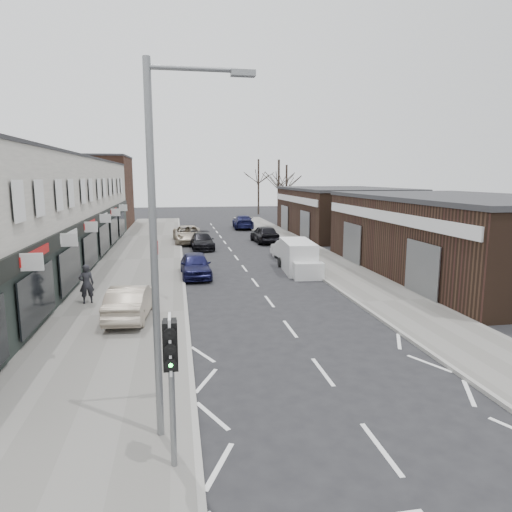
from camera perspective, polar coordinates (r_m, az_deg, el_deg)
name	(u,v)px	position (r m, az deg, el deg)	size (l,w,h in m)	color
ground	(347,404)	(12.65, 11.28, -17.66)	(160.00, 160.00, 0.00)	black
pavement_left	(141,260)	(33.02, -14.18, -0.46)	(5.50, 64.00, 0.12)	slate
pavement_right	(312,255)	(34.39, 7.06, 0.18)	(3.50, 64.00, 0.12)	slate
shop_terrace_left	(22,214)	(31.40, -27.19, 4.66)	(8.00, 41.00, 7.10)	silver
brick_block_far	(94,193)	(56.22, -19.60, 7.46)	(8.00, 10.00, 8.00)	#482A1E
right_unit_near	(462,237)	(29.80, 24.30, 2.14)	(10.00, 18.00, 4.50)	#332117
right_unit_far	(342,212)	(47.59, 10.71, 5.41)	(10.00, 16.00, 4.50)	#332117
tree_far_a	(278,222)	(60.17, 2.81, 4.32)	(3.60, 3.60, 8.00)	#382D26
tree_far_b	(286,217)	(66.56, 3.78, 4.84)	(3.60, 3.60, 7.50)	#382D26
tree_far_c	(258,214)	(71.79, 0.31, 5.23)	(3.60, 3.60, 8.50)	#382D26
traffic_light	(171,357)	(9.06, -10.61, -12.28)	(0.28, 0.60, 3.10)	slate
street_lamp	(162,235)	(9.69, -11.70, 2.64)	(2.23, 0.22, 8.00)	slate
warning_sign	(158,252)	(22.72, -12.18, 0.52)	(0.12, 0.80, 2.70)	slate
white_van	(298,257)	(28.22, 5.32, -0.18)	(2.04, 5.01, 1.91)	white
sedan_on_pavement	(130,301)	(19.31, -15.44, -5.49)	(1.46, 4.18, 1.38)	#A09280
pedestrian	(86,284)	(22.07, -20.43, -3.28)	(0.66, 0.43, 1.80)	black
parked_car_left_a	(195,265)	(26.92, -7.58, -1.11)	(1.69, 4.21, 1.44)	#12133A
parked_car_left_b	(202,241)	(37.40, -6.75, 1.87)	(1.80, 4.44, 1.29)	black
parked_car_left_c	(188,234)	(40.97, -8.46, 2.68)	(2.51, 5.45, 1.51)	#AD9F8A
parked_car_right_a	(287,250)	(32.45, 3.95, 0.79)	(1.48, 4.24, 1.40)	white
parked_car_right_b	(265,234)	(40.70, 1.08, 2.78)	(1.85, 4.61, 1.57)	black
parked_car_right_c	(243,222)	(51.99, -1.65, 4.30)	(2.16, 5.31, 1.54)	#13153C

